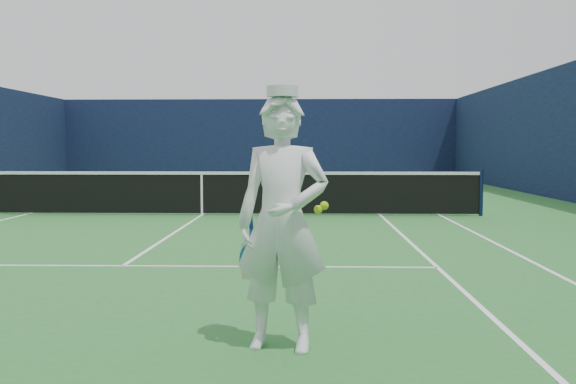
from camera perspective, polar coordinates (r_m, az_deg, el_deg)
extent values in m
plane|color=#296D2D|center=(14.95, -7.65, -2.04)|extent=(80.00, 80.00, 0.00)
cube|color=white|center=(26.71, -3.54, 0.65)|extent=(11.03, 0.06, 0.01)
cube|color=white|center=(15.07, 13.41, -2.05)|extent=(0.06, 23.83, 0.01)
cube|color=white|center=(16.13, -22.24, -1.84)|extent=(0.06, 23.77, 0.01)
cube|color=white|center=(14.86, 8.23, -2.07)|extent=(0.06, 23.77, 0.01)
cube|color=white|center=(21.27, -4.87, -0.22)|extent=(8.23, 0.06, 0.01)
cube|color=white|center=(8.76, -14.45, -6.38)|extent=(8.23, 0.06, 0.01)
cube|color=white|center=(14.95, -7.65, -2.02)|extent=(0.06, 12.80, 0.01)
cube|color=white|center=(26.57, -3.57, 0.63)|extent=(0.06, 0.30, 0.01)
cube|color=#0D1532|center=(32.77, -2.59, 4.76)|extent=(20.12, 0.12, 4.00)
cylinder|color=#141E4C|center=(15.24, 16.79, -0.04)|extent=(0.09, 0.09, 1.07)
cube|color=black|center=(14.91, -7.67, -0.13)|extent=(12.79, 0.02, 0.92)
cube|color=white|center=(14.88, -7.68, 1.68)|extent=(12.79, 0.04, 0.07)
cube|color=white|center=(14.91, -7.67, -0.24)|extent=(0.05, 0.03, 0.94)
imported|color=white|center=(4.93, -0.50, -2.76)|extent=(0.79, 0.60, 1.97)
cylinder|color=white|center=(4.92, -0.50, 8.93)|extent=(0.24, 0.24, 0.08)
cube|color=white|center=(5.04, -0.16, 8.47)|extent=(0.20, 0.13, 0.02)
cylinder|color=navy|center=(5.07, -3.37, -2.14)|extent=(0.05, 0.09, 0.22)
cube|color=#1F5AA8|center=(5.15, -3.31, -4.06)|extent=(0.03, 0.02, 0.14)
torus|color=#1F5AA8|center=(5.24, -2.99, -6.18)|extent=(0.31, 0.15, 0.29)
cube|color=beige|center=(5.24, -2.99, -6.18)|extent=(0.22, 0.05, 0.30)
sphere|color=#ABCD17|center=(4.97, 2.69, -1.58)|extent=(0.07, 0.07, 0.07)
sphere|color=#ABCD17|center=(4.98, 3.24, -1.22)|extent=(0.07, 0.07, 0.07)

